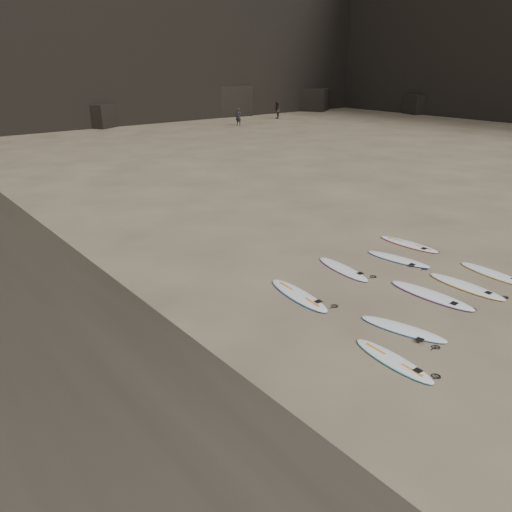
{
  "coord_description": "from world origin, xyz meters",
  "views": [
    {
      "loc": [
        -12.65,
        -6.87,
        6.61
      ],
      "look_at": [
        -4.55,
        3.19,
        1.5
      ],
      "focal_mm": 35.0,
      "sensor_mm": 36.0,
      "label": 1
    }
  ],
  "objects_px": {
    "surfboard_5": "(299,295)",
    "surfboard_6": "(343,269)",
    "person_a": "(239,117)",
    "surfboard_8": "(409,244)",
    "surfboard_0": "(393,360)",
    "surfboard_7": "(398,259)",
    "surfboard_1": "(403,329)",
    "surfboard_2": "(431,295)",
    "surfboard_4": "(493,274)",
    "surfboard_3": "(466,286)",
    "person_b": "(277,110)"
  },
  "relations": [
    {
      "from": "surfboard_1",
      "to": "surfboard_2",
      "type": "relative_size",
      "value": 0.85
    },
    {
      "from": "person_b",
      "to": "surfboard_8",
      "type": "bearing_deg",
      "value": 0.96
    },
    {
      "from": "surfboard_5",
      "to": "person_a",
      "type": "relative_size",
      "value": 1.46
    },
    {
      "from": "person_b",
      "to": "surfboard_0",
      "type": "bearing_deg",
      "value": -2.63
    },
    {
      "from": "surfboard_7",
      "to": "surfboard_0",
      "type": "bearing_deg",
      "value": -154.24
    },
    {
      "from": "person_b",
      "to": "surfboard_4",
      "type": "bearing_deg",
      "value": 3.1
    },
    {
      "from": "surfboard_1",
      "to": "surfboard_3",
      "type": "distance_m",
      "value": 3.75
    },
    {
      "from": "surfboard_1",
      "to": "surfboard_8",
      "type": "height_order",
      "value": "surfboard_8"
    },
    {
      "from": "surfboard_0",
      "to": "surfboard_5",
      "type": "bearing_deg",
      "value": 84.34
    },
    {
      "from": "surfboard_3",
      "to": "surfboard_4",
      "type": "bearing_deg",
      "value": -0.55
    },
    {
      "from": "surfboard_2",
      "to": "surfboard_5",
      "type": "xyz_separation_m",
      "value": [
        -3.08,
        2.5,
        -0.0
      ]
    },
    {
      "from": "surfboard_6",
      "to": "person_a",
      "type": "bearing_deg",
      "value": 66.32
    },
    {
      "from": "surfboard_0",
      "to": "surfboard_5",
      "type": "distance_m",
      "value": 3.97
    },
    {
      "from": "surfboard_1",
      "to": "surfboard_5",
      "type": "distance_m",
      "value": 3.26
    },
    {
      "from": "surfboard_1",
      "to": "surfboard_7",
      "type": "bearing_deg",
      "value": 22.46
    },
    {
      "from": "surfboard_0",
      "to": "person_a",
      "type": "xyz_separation_m",
      "value": [
        24.15,
        38.06,
        0.86
      ]
    },
    {
      "from": "surfboard_4",
      "to": "surfboard_6",
      "type": "xyz_separation_m",
      "value": [
        -3.54,
        3.38,
        0.0
      ]
    },
    {
      "from": "surfboard_4",
      "to": "surfboard_8",
      "type": "height_order",
      "value": "surfboard_8"
    },
    {
      "from": "surfboard_3",
      "to": "surfboard_8",
      "type": "bearing_deg",
      "value": 62.6
    },
    {
      "from": "surfboard_0",
      "to": "surfboard_7",
      "type": "distance_m",
      "value": 6.6
    },
    {
      "from": "surfboard_1",
      "to": "surfboard_4",
      "type": "bearing_deg",
      "value": -11.78
    },
    {
      "from": "surfboard_8",
      "to": "person_b",
      "type": "xyz_separation_m",
      "value": [
        24.67,
        35.99,
        0.91
      ]
    },
    {
      "from": "surfboard_1",
      "to": "surfboard_5",
      "type": "height_order",
      "value": "surfboard_5"
    },
    {
      "from": "surfboard_4",
      "to": "surfboard_5",
      "type": "height_order",
      "value": "surfboard_5"
    },
    {
      "from": "surfboard_1",
      "to": "person_a",
      "type": "bearing_deg",
      "value": 43.48
    },
    {
      "from": "surfboard_7",
      "to": "person_a",
      "type": "bearing_deg",
      "value": 51.77
    },
    {
      "from": "surfboard_3",
      "to": "surfboard_7",
      "type": "height_order",
      "value": "surfboard_3"
    },
    {
      "from": "surfboard_1",
      "to": "surfboard_6",
      "type": "bearing_deg",
      "value": 49.0
    },
    {
      "from": "person_a",
      "to": "person_b",
      "type": "distance_m",
      "value": 7.89
    },
    {
      "from": "person_a",
      "to": "surfboard_8",
      "type": "bearing_deg",
      "value": -50.28
    },
    {
      "from": "surfboard_1",
      "to": "person_b",
      "type": "distance_m",
      "value": 49.95
    },
    {
      "from": "surfboard_2",
      "to": "person_a",
      "type": "bearing_deg",
      "value": 58.17
    },
    {
      "from": "surfboard_3",
      "to": "person_a",
      "type": "relative_size",
      "value": 1.4
    },
    {
      "from": "surfboard_5",
      "to": "surfboard_6",
      "type": "relative_size",
      "value": 1.09
    },
    {
      "from": "surfboard_0",
      "to": "surfboard_8",
      "type": "distance_m",
      "value": 8.3
    },
    {
      "from": "surfboard_6",
      "to": "surfboard_8",
      "type": "relative_size",
      "value": 0.97
    },
    {
      "from": "surfboard_0",
      "to": "person_b",
      "type": "xyz_separation_m",
      "value": [
        31.65,
        40.48,
        0.91
      ]
    },
    {
      "from": "person_a",
      "to": "surfboard_4",
      "type": "bearing_deg",
      "value": -48.39
    },
    {
      "from": "surfboard_8",
      "to": "surfboard_7",
      "type": "bearing_deg",
      "value": -160.15
    },
    {
      "from": "surfboard_2",
      "to": "surfboard_6",
      "type": "height_order",
      "value": "surfboard_2"
    },
    {
      "from": "person_a",
      "to": "surfboard_3",
      "type": "bearing_deg",
      "value": -50.41
    },
    {
      "from": "surfboard_5",
      "to": "surfboard_6",
      "type": "xyz_separation_m",
      "value": [
        2.53,
        0.52,
        -0.0
      ]
    },
    {
      "from": "surfboard_7",
      "to": "person_b",
      "type": "xyz_separation_m",
      "value": [
        26.27,
        36.67,
        0.91
      ]
    },
    {
      "from": "surfboard_0",
      "to": "surfboard_2",
      "type": "xyz_separation_m",
      "value": [
        3.74,
        1.42,
        0.01
      ]
    },
    {
      "from": "surfboard_4",
      "to": "person_b",
      "type": "distance_m",
      "value": 46.65
    },
    {
      "from": "surfboard_2",
      "to": "surfboard_4",
      "type": "bearing_deg",
      "value": -9.55
    },
    {
      "from": "surfboard_8",
      "to": "person_b",
      "type": "distance_m",
      "value": 43.65
    },
    {
      "from": "surfboard_1",
      "to": "surfboard_6",
      "type": "relative_size",
      "value": 0.97
    },
    {
      "from": "surfboard_7",
      "to": "person_b",
      "type": "height_order",
      "value": "person_b"
    },
    {
      "from": "surfboard_6",
      "to": "surfboard_3",
      "type": "bearing_deg",
      "value": -51.45
    }
  ]
}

